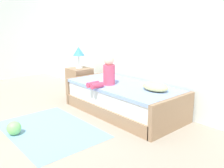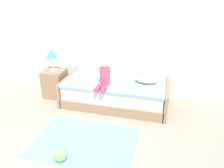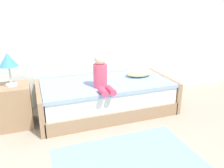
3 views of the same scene
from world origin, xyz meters
name	(u,v)px [view 1 (image 1 of 3)]	position (x,y,z in m)	size (l,w,h in m)	color
wall_rear	(127,27)	(0.00, 2.60, 1.45)	(7.20, 0.10, 2.90)	silver
bed	(123,99)	(0.52, 2.00, 0.25)	(2.11, 1.00, 0.50)	#997556
nightstand	(80,82)	(-0.83, 2.01, 0.30)	(0.44, 0.44, 0.60)	#997556
table_lamp	(79,52)	(-0.83, 2.01, 0.94)	(0.24, 0.24, 0.45)	silver
child_figure	(107,73)	(0.36, 1.77, 0.70)	(0.20, 0.51, 0.50)	#E04C6B
pillow	(155,87)	(1.13, 2.10, 0.56)	(0.44, 0.30, 0.13)	#F2E58C
toy_ball	(14,128)	(0.16, 0.25, 0.10)	(0.20, 0.20, 0.20)	#7FD872
area_rug	(50,129)	(0.34, 0.70, 0.00)	(1.60, 1.10, 0.01)	#7AA8CC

